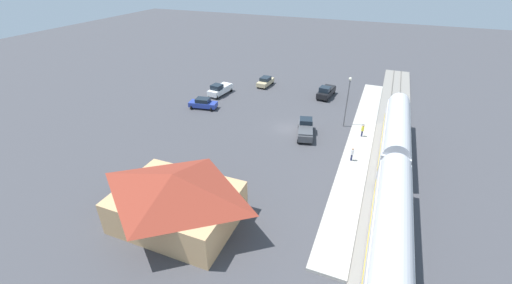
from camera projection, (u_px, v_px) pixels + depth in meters
name	position (u px, v px, depth m)	size (l,w,h in m)	color
ground_plane	(289.00, 129.00, 46.73)	(200.00, 200.00, 0.00)	#424247
railway_track	(392.00, 146.00, 42.11)	(4.80, 70.00, 0.30)	gray
platform	(360.00, 140.00, 43.39)	(3.20, 46.00, 0.30)	#B7B2A8
passenger_train	(394.00, 170.00, 32.59)	(2.93, 33.60, 4.98)	silver
station_building	(176.00, 198.00, 28.94)	(11.40, 8.67, 5.33)	tan
pedestrian_on_platform	(352.00, 153.00, 38.36)	(0.36, 0.36, 1.71)	#23284C
pedestrian_waiting_far	(363.00, 130.00, 43.63)	(0.36, 0.36, 1.71)	#23284C
pickup_black	(326.00, 91.00, 56.96)	(2.53, 5.58, 2.14)	black
sedan_tan	(265.00, 81.00, 62.09)	(2.12, 4.61, 1.74)	#C6B284
sedan_blue	(203.00, 103.00, 52.68)	(4.74, 2.80, 1.74)	#283D9E
pickup_white	(220.00, 89.00, 57.97)	(2.69, 5.62, 2.14)	white
pickup_charcoal	(305.00, 129.00, 44.43)	(3.20, 5.71, 2.14)	#47494F
light_pole_near_platform	(348.00, 96.00, 45.08)	(0.44, 0.44, 7.44)	#515156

